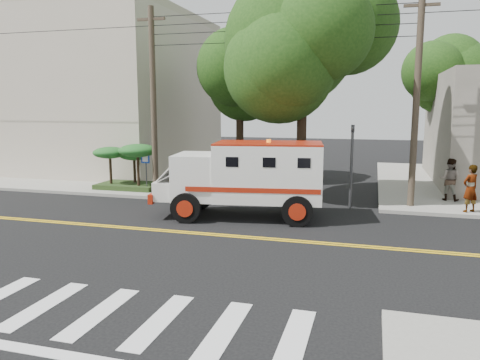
% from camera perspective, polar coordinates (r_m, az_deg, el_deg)
% --- Properties ---
extents(ground, '(100.00, 100.00, 0.00)m').
position_cam_1_polar(ground, '(16.06, -1.58, -6.81)').
color(ground, black).
rests_on(ground, ground).
extents(sidewalk_nw, '(17.00, 17.00, 0.15)m').
position_cam_1_polar(sidewalk_nw, '(33.86, -16.63, 1.32)').
color(sidewalk_nw, gray).
rests_on(sidewalk_nw, ground).
extents(building_left, '(16.00, 14.00, 10.00)m').
position_cam_1_polar(building_left, '(35.95, -18.42, 9.77)').
color(building_left, '#BBAF99').
rests_on(building_left, sidewalk_nw).
extents(utility_pole_left, '(0.28, 0.28, 9.00)m').
position_cam_1_polar(utility_pole_left, '(23.14, -10.50, 9.16)').
color(utility_pole_left, '#382D23').
rests_on(utility_pole_left, ground).
extents(utility_pole_right, '(0.28, 0.28, 9.00)m').
position_cam_1_polar(utility_pole_right, '(20.99, 20.68, 8.77)').
color(utility_pole_right, '#382D23').
rests_on(utility_pole_right, ground).
extents(tree_main, '(6.08, 5.70, 9.85)m').
position_cam_1_polar(tree_main, '(21.31, 8.84, 16.51)').
color(tree_main, black).
rests_on(tree_main, ground).
extents(tree_left, '(4.48, 4.20, 7.70)m').
position_cam_1_polar(tree_left, '(27.55, 0.51, 11.81)').
color(tree_left, black).
rests_on(tree_left, ground).
extents(tree_right, '(4.80, 4.50, 8.20)m').
position_cam_1_polar(tree_right, '(30.83, 24.26, 11.41)').
color(tree_right, black).
rests_on(tree_right, ground).
extents(traffic_signal, '(0.15, 0.18, 3.60)m').
position_cam_1_polar(traffic_signal, '(20.46, 13.47, 2.72)').
color(traffic_signal, '#3F3F42').
rests_on(traffic_signal, ground).
extents(accessibility_sign, '(0.45, 0.10, 2.02)m').
position_cam_1_polar(accessibility_sign, '(23.76, -11.40, 1.54)').
color(accessibility_sign, '#3F3F42').
rests_on(accessibility_sign, ground).
extents(palm_planter, '(3.52, 2.63, 2.36)m').
position_cam_1_polar(palm_planter, '(24.71, -13.49, 2.41)').
color(palm_planter, '#1E3314').
rests_on(palm_planter, sidewalk_nw).
extents(armored_truck, '(6.85, 3.44, 2.99)m').
position_cam_1_polar(armored_truck, '(18.34, 0.83, 0.62)').
color(armored_truck, silver).
rests_on(armored_truck, ground).
extents(pedestrian_a, '(0.84, 0.79, 1.92)m').
position_cam_1_polar(pedestrian_a, '(20.89, 26.28, -0.93)').
color(pedestrian_a, gray).
rests_on(pedestrian_a, sidewalk_ne).
extents(pedestrian_b, '(1.10, 0.97, 1.91)m').
position_cam_1_polar(pedestrian_b, '(23.08, 24.17, 0.06)').
color(pedestrian_b, gray).
rests_on(pedestrian_b, sidewalk_ne).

